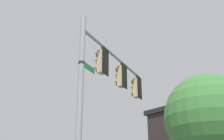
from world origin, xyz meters
The scene contains 7 objects.
signal_pole centered at (0.00, 0.00, 3.92)m, with size 0.22×0.22×7.83m, color gray.
mast_arm centered at (2.99, 0.05, 7.26)m, with size 0.14×0.14×5.98m, color gray.
traffic_light_nearest_pole centered at (1.60, 0.05, 6.49)m, with size 0.54×0.49×1.31m.
traffic_light_mid_inner centered at (3.59, 0.08, 6.49)m, with size 0.54×0.49×1.31m.
traffic_light_mid_outer centered at (5.58, 0.11, 6.49)m, with size 0.54×0.49×1.31m.
street_name_sign centered at (0.28, 0.01, 5.83)m, with size 1.09×0.26×0.22m.
tree_by_storefront centered at (5.92, -3.41, 4.54)m, with size 4.26×4.26×6.69m.
Camera 1 is at (-8.47, -5.67, 1.47)m, focal length 47.18 mm.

